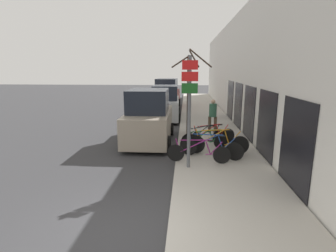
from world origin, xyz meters
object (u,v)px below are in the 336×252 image
object	(u,v)px
traffic_light	(188,72)
bicycle_0	(198,152)
signpost	(189,107)
bicycle_4	(204,137)
parked_car_2	(167,95)
bicycle_3	(204,141)
parked_car_0	(149,119)
bicycle_2	(218,143)
bicycle_1	(211,147)
bicycle_5	(211,136)
parked_car_1	(165,104)
pedestrian_near	(213,114)
street_tree	(189,96)

from	to	relation	value
traffic_light	bicycle_0	bearing A→B (deg)	-89.05
bicycle_0	signpost	bearing A→B (deg)	148.22
bicycle_4	parked_car_2	distance (m)	12.07
bicycle_3	bicycle_4	distance (m)	0.52
signpost	parked_car_0	size ratio (longest dim) A/B	0.84
bicycle_2	bicycle_3	xyz separation A→B (m)	(-0.47, 0.43, -0.05)
parked_car_0	traffic_light	size ratio (longest dim) A/B	0.94
bicycle_1	bicycle_4	world-z (taller)	bicycle_1
bicycle_0	traffic_light	bearing A→B (deg)	5.75
signpost	bicycle_3	world-z (taller)	signpost
bicycle_3	bicycle_5	distance (m)	0.88
bicycle_4	parked_car_1	bearing A→B (deg)	-16.38
bicycle_2	bicycle_4	size ratio (longest dim) A/B	1.24
bicycle_1	bicycle_0	bearing A→B (deg)	155.42
bicycle_3	pedestrian_near	bearing A→B (deg)	-31.34
parked_car_2	traffic_light	bearing A→B (deg)	67.77
parked_car_2	bicycle_1	bearing A→B (deg)	-75.90
bicycle_3	bicycle_2	bearing A→B (deg)	-152.57
bicycle_5	traffic_light	distance (m)	15.57
bicycle_0	bicycle_1	world-z (taller)	bicycle_1
parked_car_2	parked_car_0	bearing A→B (deg)	-87.02
bicycle_1	bicycle_2	size ratio (longest dim) A/B	0.95
bicycle_2	traffic_light	world-z (taller)	traffic_light
signpost	bicycle_5	world-z (taller)	signpost
bicycle_2	parked_car_1	world-z (taller)	parked_car_1
parked_car_1	bicycle_2	bearing A→B (deg)	-73.06
street_tree	bicycle_1	bearing A→B (deg)	-77.18
bicycle_4	parked_car_1	world-z (taller)	parked_car_1
signpost	parked_car_0	bearing A→B (deg)	117.35
bicycle_1	bicycle_4	xyz separation A→B (m)	(-0.17, 1.43, -0.00)
bicycle_2	pedestrian_near	world-z (taller)	pedestrian_near
bicycle_5	parked_car_2	size ratio (longest dim) A/B	0.47
parked_car_2	bicycle_3	bearing A→B (deg)	-75.90
bicycle_0	parked_car_2	distance (m)	13.94
parked_car_0	parked_car_1	size ratio (longest dim) A/B	0.98
traffic_light	bicycle_3	bearing A→B (deg)	-87.92
bicycle_5	parked_car_1	distance (m)	6.82
bicycle_4	bicycle_1	bearing A→B (deg)	152.64
pedestrian_near	parked_car_0	bearing A→B (deg)	38.37
signpost	traffic_light	xyz separation A→B (m)	(0.06, 18.05, 0.90)
parked_car_0	parked_car_1	xyz separation A→B (m)	(0.30, 5.63, -0.07)
pedestrian_near	bicycle_0	bearing A→B (deg)	90.35
bicycle_0	bicycle_2	world-z (taller)	bicycle_2
bicycle_1	pedestrian_near	bearing A→B (deg)	11.06
bicycle_1	parked_car_0	size ratio (longest dim) A/B	0.53
parked_car_1	street_tree	bearing A→B (deg)	-73.76
street_tree	traffic_light	distance (m)	13.64
bicycle_3	pedestrian_near	world-z (taller)	pedestrian_near
pedestrian_near	bicycle_5	bearing A→B (deg)	94.94
parked_car_1	bicycle_0	bearing A→B (deg)	-79.94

